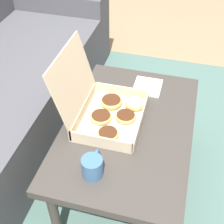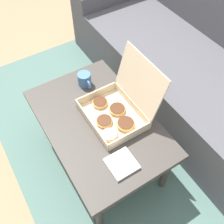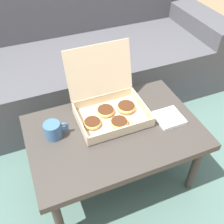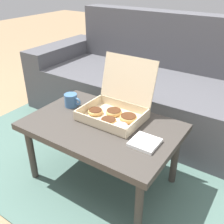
# 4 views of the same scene
# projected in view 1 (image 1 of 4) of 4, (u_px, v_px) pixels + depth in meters

# --- Properties ---
(ground_plane) EXTENTS (12.00, 12.00, 0.00)m
(ground_plane) POSITION_uv_depth(u_px,v_px,m) (110.00, 177.00, 1.78)
(ground_plane) COLOR #937756
(area_rug) EXTENTS (2.63, 1.93, 0.01)m
(area_rug) POSITION_uv_depth(u_px,v_px,m) (61.00, 166.00, 1.84)
(area_rug) COLOR #4C6B60
(area_rug) RESTS_ON ground_plane
(coffee_table) EXTENTS (0.92, 0.60, 0.44)m
(coffee_table) POSITION_uv_depth(u_px,v_px,m) (128.00, 132.00, 1.50)
(coffee_table) COLOR #3D3833
(coffee_table) RESTS_ON ground_plane
(pastry_box) EXTENTS (0.37, 0.37, 0.35)m
(pastry_box) POSITION_uv_depth(u_px,v_px,m) (106.00, 108.00, 1.48)
(pastry_box) COLOR beige
(pastry_box) RESTS_ON coffee_table
(coffee_mug) EXTENTS (0.13, 0.09, 0.09)m
(coffee_mug) POSITION_uv_depth(u_px,v_px,m) (93.00, 166.00, 1.24)
(coffee_mug) COLOR #3D6693
(coffee_mug) RESTS_ON coffee_table
(napkin_stack) EXTENTS (0.14, 0.14, 0.02)m
(napkin_stack) POSITION_uv_depth(u_px,v_px,m) (148.00, 87.00, 1.68)
(napkin_stack) COLOR white
(napkin_stack) RESTS_ON coffee_table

